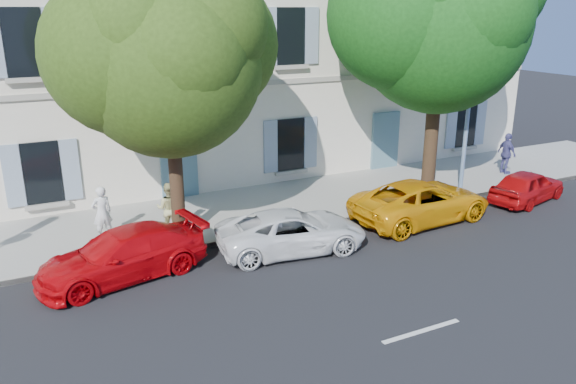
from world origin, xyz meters
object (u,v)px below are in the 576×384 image
car_red_hatchback (527,186)px  pedestrian_a (102,213)px  car_red_coupe (123,255)px  car_yellow_supercar (421,201)px  pedestrian_b (169,208)px  pedestrian_c (507,153)px  street_lamp (475,78)px  tree_right (440,26)px  car_white_coupe (292,231)px  tree_left (169,65)px

car_red_hatchback → pedestrian_a: pedestrian_a is taller
car_red_coupe → car_yellow_supercar: car_yellow_supercar is taller
pedestrian_b → pedestrian_c: bearing=-149.4°
car_red_coupe → street_lamp: 12.98m
car_red_coupe → pedestrian_b: size_ratio=2.72×
street_lamp → pedestrian_b: size_ratio=4.60×
pedestrian_b → street_lamp: bearing=-155.2°
pedestrian_b → car_red_coupe: bearing=78.1°
car_red_hatchback → pedestrian_c: (1.69, 2.61, 0.40)m
car_red_hatchback → tree_right: tree_right is taller
pedestrian_b → tree_right: bearing=-151.9°
car_red_hatchback → car_yellow_supercar: bearing=73.7°
car_white_coupe → pedestrian_c: size_ratio=2.55×
tree_left → pedestrian_c: tree_left is taller
car_white_coupe → car_yellow_supercar: size_ratio=0.89×
tree_left → pedestrian_a: (-1.97, 1.04, -4.20)m
car_yellow_supercar → car_red_hatchback: bearing=-96.0°
pedestrian_c → car_red_coupe: bearing=104.7°
tree_left → car_yellow_supercar: bearing=-11.8°
car_red_coupe → street_lamp: bearing=84.0°
car_red_hatchback → tree_left: (-12.11, 1.75, 4.57)m
tree_right → pedestrian_b: (-9.51, 0.20, -5.06)m
car_red_hatchback → tree_right: size_ratio=0.37×
tree_right → pedestrian_a: bearing=176.5°
tree_left → tree_right: size_ratio=0.85×
tree_right → pedestrian_b: size_ratio=5.76×
pedestrian_a → street_lamp: bearing=162.5°
tree_right → street_lamp: (1.13, -0.65, -1.73)m
street_lamp → pedestrian_b: bearing=175.4°
car_yellow_supercar → tree_left: tree_left is taller
pedestrian_a → car_yellow_supercar: bearing=153.2°
tree_left → pedestrian_c: bearing=3.6°
car_red_coupe → tree_right: bearing=87.8°
car_yellow_supercar → pedestrian_a: 9.84m
tree_right → pedestrian_a: 12.45m
car_red_hatchback → pedestrian_c: bearing=-47.0°
street_lamp → pedestrian_a: size_ratio=4.59×
car_yellow_supercar → pedestrian_b: size_ratio=3.00×
car_red_hatchback → tree_right: bearing=38.2°
tree_left → street_lamp: tree_left is taller
car_red_coupe → tree_right: size_ratio=0.47×
tree_left → pedestrian_a: tree_left is taller
car_yellow_supercar → pedestrian_c: pedestrian_c is taller
street_lamp → pedestrian_b: street_lamp is taller
car_white_coupe → street_lamp: size_ratio=0.58×
tree_left → car_white_coupe: bearing=-34.4°
car_red_coupe → car_white_coupe: 4.62m
car_white_coupe → tree_left: 5.62m
car_red_hatchback → pedestrian_c: pedestrian_c is taller
car_yellow_supercar → tree_left: size_ratio=0.61×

